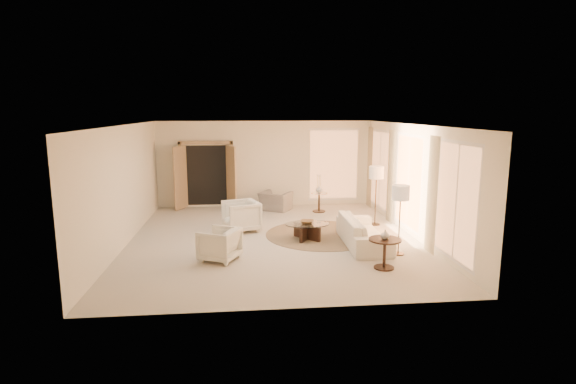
{
  "coord_description": "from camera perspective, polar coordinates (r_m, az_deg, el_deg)",
  "views": [
    {
      "loc": [
        -0.73,
        -10.71,
        3.14
      ],
      "look_at": [
        0.4,
        0.4,
        1.1
      ],
      "focal_mm": 28.0,
      "sensor_mm": 36.0,
      "label": 1
    }
  ],
  "objects": [
    {
      "name": "accent_chair",
      "position": [
        14.25,
        -1.6,
        -0.76
      ],
      "size": [
        1.08,
        0.96,
        0.79
      ],
      "primitive_type": "imported",
      "rotation": [
        0.0,
        0.0,
        2.62
      ],
      "color": "gray",
      "rests_on": "room"
    },
    {
      "name": "area_rug",
      "position": [
        11.58,
        4.35,
        -5.39
      ],
      "size": [
        3.34,
        3.34,
        0.01
      ],
      "primitive_type": "cylinder",
      "rotation": [
        0.0,
        0.0,
        0.17
      ],
      "color": "#473726",
      "rests_on": "room"
    },
    {
      "name": "floor_lamp_near",
      "position": [
        12.48,
        11.17,
        2.11
      ],
      "size": [
        0.4,
        0.4,
        1.64
      ],
      "rotation": [
        0.0,
        0.0,
        0.01
      ],
      "color": "#2F2319",
      "rests_on": "room"
    },
    {
      "name": "coffee_table",
      "position": [
        11.08,
        2.42,
        -4.77
      ],
      "size": [
        1.2,
        1.2,
        0.4
      ],
      "rotation": [
        0.0,
        0.0,
        0.1
      ],
      "color": "black",
      "rests_on": "room"
    },
    {
      "name": "end_table",
      "position": [
        9.25,
        12.17,
        -7.0
      ],
      "size": [
        0.65,
        0.65,
        0.61
      ],
      "rotation": [
        0.0,
        0.0,
        -0.3
      ],
      "color": "black",
      "rests_on": "room"
    },
    {
      "name": "side_table",
      "position": [
        14.06,
        3.96,
        -1.04
      ],
      "size": [
        0.53,
        0.53,
        0.61
      ],
      "rotation": [
        0.0,
        0.0,
        0.33
      ],
      "color": "#2F2319",
      "rests_on": "room"
    },
    {
      "name": "room",
      "position": [
        10.88,
        -1.88,
        1.13
      ],
      "size": [
        7.04,
        8.04,
        2.83
      ],
      "color": "beige",
      "rests_on": "ground"
    },
    {
      "name": "window_back_corner",
      "position": [
        15.08,
        5.84,
        3.48
      ],
      "size": [
        1.7,
        0.1,
        2.4
      ],
      "primitive_type": null,
      "color": "#FFA866",
      "rests_on": "room"
    },
    {
      "name": "armchair_left",
      "position": [
        11.86,
        -5.97,
        -2.86
      ],
      "size": [
        1.02,
        1.06,
        0.88
      ],
      "primitive_type": "imported",
      "rotation": [
        0.0,
        0.0,
        -1.27
      ],
      "color": "white",
      "rests_on": "room"
    },
    {
      "name": "side_vase",
      "position": [
        13.99,
        3.98,
        0.38
      ],
      "size": [
        0.28,
        0.28,
        0.24
      ],
      "primitive_type": "imported",
      "rotation": [
        0.0,
        0.0,
        0.29
      ],
      "color": "silver",
      "rests_on": "side_table"
    },
    {
      "name": "end_vase",
      "position": [
        9.17,
        12.24,
        -5.31
      ],
      "size": [
        0.21,
        0.21,
        0.19
      ],
      "primitive_type": "imported",
      "rotation": [
        0.0,
        0.0,
        0.17
      ],
      "color": "silver",
      "rests_on": "end_table"
    },
    {
      "name": "sofa",
      "position": [
        10.75,
        9.55,
        -4.96
      ],
      "size": [
        0.92,
        2.26,
        0.66
      ],
      "primitive_type": "imported",
      "rotation": [
        0.0,
        0.0,
        1.55
      ],
      "color": "white",
      "rests_on": "room"
    },
    {
      "name": "floor_lamp_far",
      "position": [
        9.98,
        14.11,
        -0.49
      ],
      "size": [
        0.38,
        0.38,
        1.55
      ],
      "rotation": [
        0.0,
        0.0,
        -0.03
      ],
      "color": "#2F2319",
      "rests_on": "room"
    },
    {
      "name": "windows_right",
      "position": [
        11.73,
        15.15,
        1.21
      ],
      "size": [
        0.1,
        6.4,
        2.4
      ],
      "primitive_type": null,
      "color": "#FFA866",
      "rests_on": "room"
    },
    {
      "name": "french_doors",
      "position": [
        14.72,
        -10.31,
        2.09
      ],
      "size": [
        1.95,
        0.66,
        2.16
      ],
      "color": "tan",
      "rests_on": "room"
    },
    {
      "name": "curtains_right",
      "position": [
        12.55,
        13.47,
        1.64
      ],
      "size": [
        0.06,
        5.2,
        2.6
      ],
      "primitive_type": null,
      "color": "tan",
      "rests_on": "room"
    },
    {
      "name": "bowl",
      "position": [
        11.03,
        2.43,
        -3.82
      ],
      "size": [
        0.43,
        0.43,
        0.08
      ],
      "primitive_type": "imported",
      "rotation": [
        0.0,
        0.0,
        -0.34
      ],
      "color": "brown",
      "rests_on": "coffee_table"
    },
    {
      "name": "armchair_right",
      "position": [
        9.65,
        -8.71,
        -6.39
      ],
      "size": [
        0.95,
        0.97,
        0.76
      ],
      "primitive_type": "imported",
      "rotation": [
        0.0,
        0.0,
        -2.04
      ],
      "color": "white",
      "rests_on": "room"
    }
  ]
}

